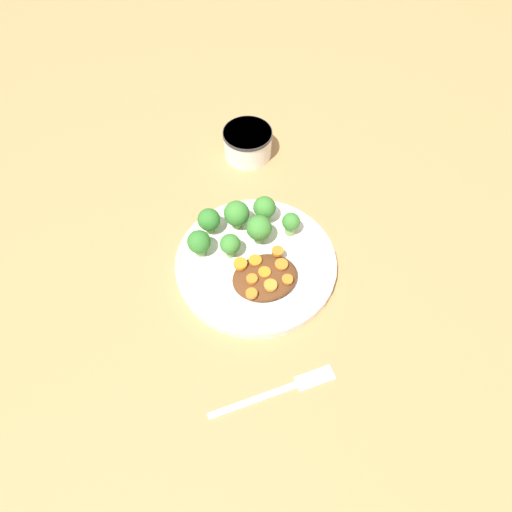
% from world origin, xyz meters
% --- Properties ---
extents(ground_plane, '(4.00, 4.00, 0.00)m').
position_xyz_m(ground_plane, '(0.00, 0.00, 0.00)').
color(ground_plane, tan).
extents(plate, '(0.28, 0.28, 0.02)m').
position_xyz_m(plate, '(0.00, 0.00, 0.01)').
color(plate, white).
rests_on(plate, ground_plane).
extents(dip_bowl, '(0.10, 0.10, 0.06)m').
position_xyz_m(dip_bowl, '(0.08, 0.27, 0.03)').
color(dip_bowl, white).
rests_on(dip_bowl, ground_plane).
extents(stew_mound, '(0.11, 0.09, 0.02)m').
position_xyz_m(stew_mound, '(-0.00, -0.04, 0.03)').
color(stew_mound, '#5B3319').
rests_on(stew_mound, plate).
extents(broccoli_floret_0, '(0.04, 0.04, 0.05)m').
position_xyz_m(broccoli_floret_0, '(-0.05, 0.09, 0.05)').
color(broccoli_floret_0, '#759E51').
rests_on(broccoli_floret_0, plate).
extents(broccoli_floret_1, '(0.04, 0.04, 0.06)m').
position_xyz_m(broccoli_floret_1, '(0.02, 0.04, 0.06)').
color(broccoli_floret_1, '#759E51').
rests_on(broccoli_floret_1, plate).
extents(broccoli_floret_2, '(0.04, 0.04, 0.05)m').
position_xyz_m(broccoli_floret_2, '(-0.04, 0.03, 0.05)').
color(broccoli_floret_2, '#759E51').
rests_on(broccoli_floret_2, plate).
extents(broccoli_floret_3, '(0.04, 0.04, 0.06)m').
position_xyz_m(broccoli_floret_3, '(0.05, 0.08, 0.05)').
color(broccoli_floret_3, '#759E51').
rests_on(broccoli_floret_3, plate).
extents(broccoli_floret_4, '(0.04, 0.04, 0.05)m').
position_xyz_m(broccoli_floret_4, '(-0.08, 0.05, 0.05)').
color(broccoli_floret_4, '#7FA85B').
rests_on(broccoli_floret_4, plate).
extents(broccoli_floret_5, '(0.05, 0.05, 0.06)m').
position_xyz_m(broccoli_floret_5, '(-0.01, 0.08, 0.05)').
color(broccoli_floret_5, '#759E51').
rests_on(broccoli_floret_5, plate).
extents(broccoli_floret_6, '(0.03, 0.03, 0.05)m').
position_xyz_m(broccoli_floret_6, '(0.08, 0.04, 0.05)').
color(broccoli_floret_6, '#7FA85B').
rests_on(broccoli_floret_6, plate).
extents(carrot_slice_0, '(0.02, 0.02, 0.00)m').
position_xyz_m(carrot_slice_0, '(0.00, -0.04, 0.04)').
color(carrot_slice_0, orange).
rests_on(carrot_slice_0, stew_mound).
extents(carrot_slice_1, '(0.02, 0.02, 0.01)m').
position_xyz_m(carrot_slice_1, '(0.04, -0.01, 0.04)').
color(carrot_slice_1, orange).
rests_on(carrot_slice_1, stew_mound).
extents(carrot_slice_2, '(0.02, 0.02, 0.01)m').
position_xyz_m(carrot_slice_2, '(-0.03, -0.01, 0.04)').
color(carrot_slice_2, orange).
rests_on(carrot_slice_2, stew_mound).
extents(carrot_slice_3, '(0.02, 0.02, 0.00)m').
position_xyz_m(carrot_slice_3, '(0.03, -0.04, 0.04)').
color(carrot_slice_3, orange).
rests_on(carrot_slice_3, stew_mound).
extents(carrot_slice_4, '(0.02, 0.02, 0.01)m').
position_xyz_m(carrot_slice_4, '(-0.02, -0.05, 0.04)').
color(carrot_slice_4, orange).
rests_on(carrot_slice_4, stew_mound).
extents(carrot_slice_5, '(0.02, 0.02, 0.01)m').
position_xyz_m(carrot_slice_5, '(-0.00, -0.07, 0.04)').
color(carrot_slice_5, orange).
rests_on(carrot_slice_5, stew_mound).
extents(carrot_slice_6, '(0.02, 0.02, 0.00)m').
position_xyz_m(carrot_slice_6, '(0.03, -0.07, 0.04)').
color(carrot_slice_6, orange).
rests_on(carrot_slice_6, stew_mound).
extents(carrot_slice_7, '(0.02, 0.02, 0.00)m').
position_xyz_m(carrot_slice_7, '(-0.01, -0.01, 0.04)').
color(carrot_slice_7, orange).
rests_on(carrot_slice_7, stew_mound).
extents(carrot_slice_8, '(0.02, 0.02, 0.01)m').
position_xyz_m(carrot_slice_8, '(-0.03, -0.07, 0.04)').
color(carrot_slice_8, orange).
rests_on(carrot_slice_8, stew_mound).
extents(fork, '(0.20, 0.02, 0.01)m').
position_xyz_m(fork, '(-0.04, -0.22, 0.00)').
color(fork, silver).
rests_on(fork, ground_plane).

